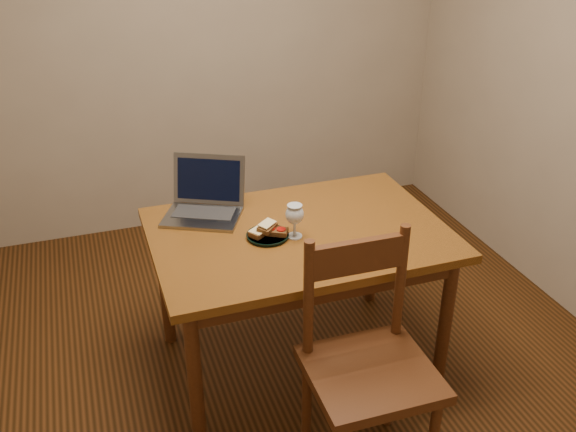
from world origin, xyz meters
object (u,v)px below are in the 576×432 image
object	(u,v)px
chair	(369,356)
milk_glass	(295,221)
laptop	(205,199)
plate	(268,236)
table	(299,247)

from	to	relation	value
chair	milk_glass	world-z (taller)	chair
chair	laptop	size ratio (longest dim) A/B	1.13
plate	milk_glass	size ratio (longest dim) A/B	1.20
milk_glass	laptop	size ratio (longest dim) A/B	0.35
chair	laptop	world-z (taller)	laptop
plate	milk_glass	distance (m)	0.14
chair	plate	world-z (taller)	chair
plate	laptop	distance (m)	0.39
chair	laptop	distance (m)	1.09
milk_glass	laptop	bearing A→B (deg)	130.82
milk_glass	plate	bearing A→B (deg)	164.07
plate	milk_glass	xyz separation A→B (m)	(0.11, -0.03, 0.07)
chair	milk_glass	distance (m)	0.68
plate	milk_glass	bearing A→B (deg)	-15.93
table	chair	xyz separation A→B (m)	(0.04, -0.66, -0.11)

